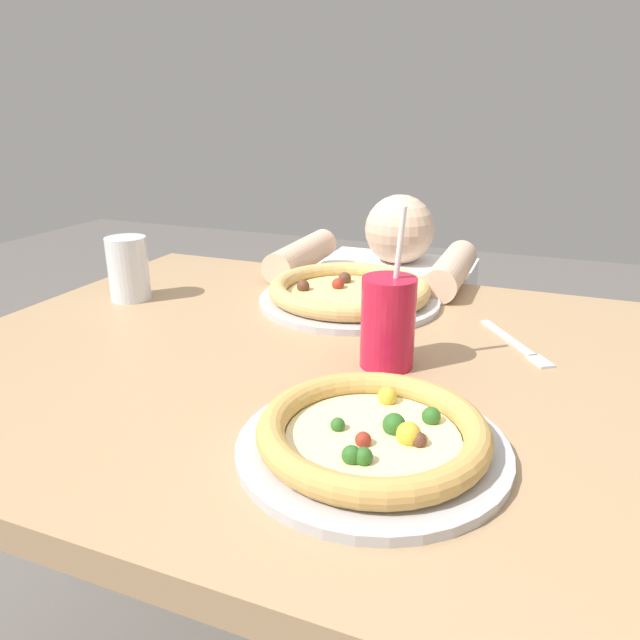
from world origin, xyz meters
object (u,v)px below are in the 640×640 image
drink_cup_colored (389,321)px  water_cup_clear (128,268)px  pizza_near (373,436)px  diner_seated (392,376)px  pizza_far (348,292)px  fork (517,345)px

drink_cup_colored → water_cup_clear: bearing=168.3°
pizza_near → drink_cup_colored: 0.24m
drink_cup_colored → diner_seated: (-0.16, 0.67, -0.41)m
pizza_near → diner_seated: bearing=102.9°
pizza_far → diner_seated: size_ratio=0.39×
water_cup_clear → diner_seated: 0.80m
fork → drink_cup_colored: bearing=-140.1°
pizza_near → diner_seated: 0.99m
fork → diner_seated: diner_seated is taller
diner_seated → fork: bearing=-57.3°
pizza_near → water_cup_clear: 0.71m
pizza_far → fork: 0.34m
water_cup_clear → fork: (0.74, 0.03, -0.06)m
pizza_far → diner_seated: 0.55m
pizza_far → drink_cup_colored: bearing=-59.3°
diner_seated → water_cup_clear: bearing=-126.2°
pizza_far → fork: bearing=-17.8°
pizza_far → drink_cup_colored: size_ratio=1.47×
pizza_near → pizza_far: bearing=112.2°
drink_cup_colored → diner_seated: 0.80m
drink_cup_colored → water_cup_clear: (-0.56, 0.12, -0.01)m
water_cup_clear → fork: size_ratio=0.70×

